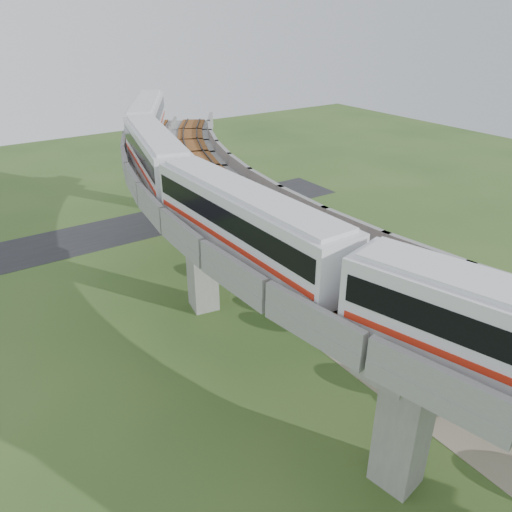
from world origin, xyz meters
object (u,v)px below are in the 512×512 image
at_px(metro_train, 225,179).
at_px(car_white, 470,366).
at_px(car_red, 459,301).
at_px(car_dark, 419,299).

bearing_deg(metro_train, car_white, -50.23).
distance_m(car_white, car_red, 8.88).
bearing_deg(car_dark, car_red, -140.85).
bearing_deg(metro_train, car_red, -22.91).
relative_size(car_white, car_red, 1.04).
height_order(car_white, car_dark, car_white).
bearing_deg(car_white, car_red, 39.48).
bearing_deg(car_white, car_dark, 60.83).
bearing_deg(car_red, car_white, -82.43).
xyz_separation_m(metro_train, car_white, (11.03, -13.26, -11.69)).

